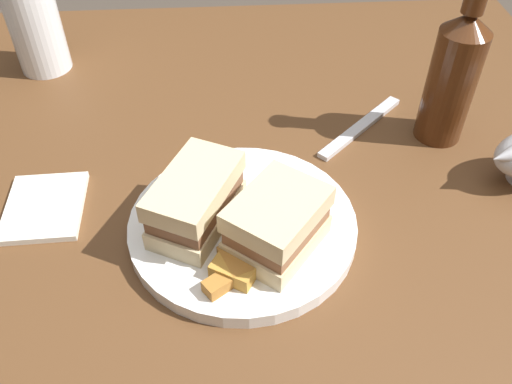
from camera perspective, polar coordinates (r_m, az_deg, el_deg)
dining_table at (r=0.97m, az=0.94°, el=-16.39°), size 1.04×0.99×0.76m
plate at (r=0.61m, az=-1.43°, el=-3.58°), size 0.26×0.26×0.02m
sandwich_half_left at (r=0.58m, az=-6.43°, el=-0.84°), size 0.14×0.11×0.07m
sandwich_half_right at (r=0.56m, az=2.03°, el=-3.39°), size 0.13×0.12×0.07m
potato_wedge_front at (r=0.55m, az=-2.53°, el=-8.57°), size 0.04×0.05×0.02m
potato_wedge_middle at (r=0.57m, az=-1.80°, el=-5.02°), size 0.05×0.04×0.02m
potato_wedge_back at (r=0.55m, az=-2.91°, el=-9.11°), size 0.05×0.06×0.01m
potato_wedge_left_edge at (r=0.55m, az=-2.21°, el=-7.61°), size 0.05×0.04×0.02m
pint_glass at (r=0.93m, az=-22.28°, el=15.44°), size 0.08×0.08×0.14m
cider_bottle at (r=0.74m, az=20.32°, el=11.74°), size 0.06×0.06×0.24m
napkin at (r=0.69m, az=-21.60°, el=-1.48°), size 0.11×0.09×0.01m
fork at (r=0.77m, az=11.09°, el=6.83°), size 0.14×0.14×0.01m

